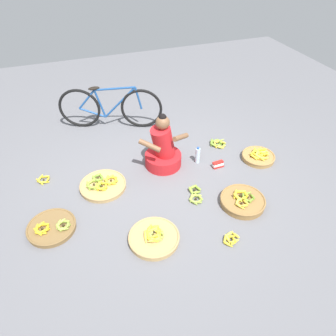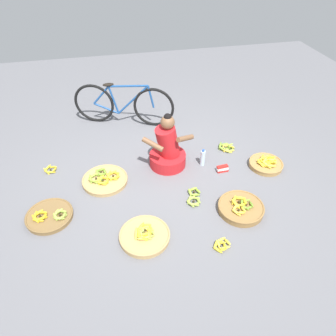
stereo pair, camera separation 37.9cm
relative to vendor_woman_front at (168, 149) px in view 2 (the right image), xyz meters
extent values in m
plane|color=slate|center=(-0.10, -0.30, -0.27)|extent=(10.00, 10.00, 0.00)
cylinder|color=red|center=(0.00, 0.00, -0.18)|extent=(0.52, 0.52, 0.18)
cylinder|color=red|center=(0.00, 0.00, 0.13)|extent=(0.40, 0.34, 0.48)
sphere|color=brown|center=(0.00, 0.00, 0.44)|extent=(0.19, 0.19, 0.19)
sphere|color=black|center=(0.00, 0.00, 0.51)|extent=(0.10, 0.10, 0.10)
cylinder|color=brown|center=(-0.23, -0.14, 0.22)|extent=(0.29, 0.24, 0.16)
cylinder|color=brown|center=(0.22, -0.09, 0.22)|extent=(0.29, 0.23, 0.16)
torus|color=black|center=(-0.96, 1.45, 0.07)|extent=(0.66, 0.28, 0.68)
torus|color=black|center=(0.00, 1.10, 0.07)|extent=(0.66, 0.28, 0.68)
cylinder|color=#1E4C8C|center=(-0.32, 1.22, 0.18)|extent=(0.53, 0.22, 0.55)
cylinder|color=#1E4C8C|center=(-0.63, 1.33, 0.16)|extent=(0.15, 0.08, 0.49)
cylinder|color=#1E4C8C|center=(-0.38, 1.24, 0.42)|extent=(0.62, 0.25, 0.08)
cylinder|color=#1E4C8C|center=(-0.76, 1.38, 0.00)|extent=(0.41, 0.17, 0.18)
cylinder|color=#1E4C8C|center=(-0.82, 1.40, 0.24)|extent=(0.31, 0.14, 0.35)
cylinder|color=#1E4C8C|center=(-0.03, 1.12, 0.26)|extent=(0.12, 0.07, 0.38)
ellipsoid|color=black|center=(-0.68, 1.35, 0.43)|extent=(0.18, 0.08, 0.05)
cylinder|color=olive|center=(0.68, -1.08, -0.23)|extent=(0.55, 0.55, 0.08)
torus|color=olive|center=(0.68, -1.08, -0.19)|extent=(0.56, 0.56, 0.02)
ellipsoid|color=olive|center=(0.80, -1.09, -0.16)|extent=(0.05, 0.13, 0.07)
ellipsoid|color=olive|center=(0.75, -1.03, -0.16)|extent=(0.13, 0.05, 0.07)
ellipsoid|color=olive|center=(0.69, -1.06, -0.16)|extent=(0.08, 0.13, 0.06)
ellipsoid|color=olive|center=(0.70, -1.12, -0.17)|extent=(0.11, 0.12, 0.05)
ellipsoid|color=olive|center=(0.76, -1.14, -0.17)|extent=(0.13, 0.08, 0.06)
sphere|color=#382D19|center=(0.74, -1.08, -0.16)|extent=(0.03, 0.03, 0.03)
ellipsoid|color=yellow|center=(0.73, -1.04, -0.15)|extent=(0.07, 0.15, 0.09)
ellipsoid|color=yellow|center=(0.70, -0.97, -0.16)|extent=(0.15, 0.10, 0.07)
ellipsoid|color=yellow|center=(0.62, -0.98, -0.16)|extent=(0.12, 0.14, 0.07)
ellipsoid|color=yellow|center=(0.61, -1.06, -0.15)|extent=(0.10, 0.15, 0.09)
ellipsoid|color=yellow|center=(0.70, -1.09, -0.15)|extent=(0.15, 0.10, 0.09)
sphere|color=#382D19|center=(0.67, -1.03, -0.16)|extent=(0.03, 0.03, 0.03)
ellipsoid|color=yellow|center=(0.67, -1.15, -0.16)|extent=(0.03, 0.13, 0.07)
ellipsoid|color=yellow|center=(0.62, -1.09, -0.16)|extent=(0.13, 0.05, 0.08)
ellipsoid|color=yellow|center=(0.58, -1.11, -0.16)|extent=(0.12, 0.11, 0.07)
ellipsoid|color=yellow|center=(0.57, -1.18, -0.16)|extent=(0.10, 0.12, 0.06)
ellipsoid|color=yellow|center=(0.63, -1.20, -0.16)|extent=(0.13, 0.06, 0.08)
sphere|color=#382D19|center=(0.61, -1.15, -0.16)|extent=(0.03, 0.03, 0.03)
cylinder|color=#A87F47|center=(1.37, -0.34, -0.24)|extent=(0.47, 0.47, 0.07)
torus|color=#A87F47|center=(1.37, -0.34, -0.20)|extent=(0.48, 0.48, 0.02)
ellipsoid|color=yellow|center=(1.49, -0.33, -0.17)|extent=(0.05, 0.14, 0.07)
ellipsoid|color=yellow|center=(1.46, -0.28, -0.17)|extent=(0.13, 0.10, 0.09)
ellipsoid|color=yellow|center=(1.40, -0.28, -0.17)|extent=(0.14, 0.08, 0.08)
ellipsoid|color=yellow|center=(1.38, -0.29, -0.18)|extent=(0.11, 0.13, 0.07)
ellipsoid|color=yellow|center=(1.37, -0.36, -0.18)|extent=(0.09, 0.14, 0.06)
ellipsoid|color=yellow|center=(1.42, -0.39, -0.17)|extent=(0.14, 0.04, 0.08)
ellipsoid|color=yellow|center=(1.45, -0.39, -0.17)|extent=(0.14, 0.09, 0.08)
sphere|color=#382D19|center=(1.42, -0.33, -0.18)|extent=(0.03, 0.03, 0.03)
ellipsoid|color=gold|center=(1.43, -0.35, -0.17)|extent=(0.07, 0.16, 0.07)
ellipsoid|color=gold|center=(1.38, -0.26, -0.18)|extent=(0.16, 0.05, 0.07)
ellipsoid|color=gold|center=(1.32, -0.28, -0.17)|extent=(0.13, 0.13, 0.09)
ellipsoid|color=gold|center=(1.31, -0.37, -0.17)|extent=(0.12, 0.14, 0.08)
ellipsoid|color=gold|center=(1.37, -0.40, -0.17)|extent=(0.16, 0.04, 0.08)
sphere|color=#382D19|center=(1.37, -0.33, -0.18)|extent=(0.03, 0.03, 0.03)
ellipsoid|color=yellow|center=(1.40, -0.33, -0.17)|extent=(0.07, 0.16, 0.09)
ellipsoid|color=yellow|center=(1.35, -0.28, -0.17)|extent=(0.16, 0.08, 0.10)
ellipsoid|color=yellow|center=(1.30, -0.29, -0.17)|extent=(0.16, 0.10, 0.08)
ellipsoid|color=yellow|center=(1.26, -0.37, -0.18)|extent=(0.07, 0.17, 0.06)
ellipsoid|color=yellow|center=(1.28, -0.40, -0.18)|extent=(0.14, 0.14, 0.06)
ellipsoid|color=yellow|center=(1.38, -0.41, -0.17)|extent=(0.15, 0.13, 0.07)
sphere|color=#382D19|center=(1.33, -0.35, -0.18)|extent=(0.03, 0.03, 0.03)
ellipsoid|color=yellow|center=(1.45, -0.39, -0.16)|extent=(0.05, 0.16, 0.10)
ellipsoid|color=yellow|center=(1.41, -0.33, -0.17)|extent=(0.16, 0.10, 0.08)
ellipsoid|color=yellow|center=(1.33, -0.34, -0.17)|extent=(0.15, 0.14, 0.08)
ellipsoid|color=yellow|center=(1.33, -0.43, -0.17)|extent=(0.13, 0.15, 0.09)
ellipsoid|color=yellow|center=(1.39, -0.46, -0.17)|extent=(0.16, 0.05, 0.08)
sphere|color=#382D19|center=(1.38, -0.39, -0.17)|extent=(0.04, 0.04, 0.04)
cylinder|color=tan|center=(-0.91, -0.19, -0.24)|extent=(0.60, 0.60, 0.05)
torus|color=tan|center=(-0.91, -0.19, -0.22)|extent=(0.61, 0.61, 0.02)
ellipsoid|color=yellow|center=(-0.73, -0.17, -0.19)|extent=(0.04, 0.14, 0.06)
ellipsoid|color=yellow|center=(-0.75, -0.13, -0.18)|extent=(0.12, 0.12, 0.08)
ellipsoid|color=yellow|center=(-0.80, -0.12, -0.19)|extent=(0.14, 0.05, 0.07)
ellipsoid|color=yellow|center=(-0.85, -0.14, -0.18)|extent=(0.10, 0.13, 0.08)
ellipsoid|color=yellow|center=(-0.85, -0.20, -0.18)|extent=(0.09, 0.14, 0.08)
ellipsoid|color=yellow|center=(-0.80, -0.24, -0.19)|extent=(0.14, 0.05, 0.07)
ellipsoid|color=yellow|center=(-0.76, -0.23, -0.19)|extent=(0.13, 0.11, 0.08)
sphere|color=#382D19|center=(-0.79, -0.18, -0.19)|extent=(0.03, 0.03, 0.03)
ellipsoid|color=olive|center=(-0.90, -0.06, -0.19)|extent=(0.06, 0.12, 0.06)
ellipsoid|color=olive|center=(-0.95, -0.02, -0.19)|extent=(0.12, 0.04, 0.07)
ellipsoid|color=olive|center=(-1.00, -0.08, -0.18)|extent=(0.06, 0.13, 0.08)
ellipsoid|color=olive|center=(-0.94, -0.12, -0.18)|extent=(0.13, 0.06, 0.08)
sphere|color=#382D19|center=(-0.95, -0.07, -0.19)|extent=(0.04, 0.04, 0.04)
ellipsoid|color=#8CAD38|center=(-0.95, -0.17, -0.19)|extent=(0.05, 0.16, 0.07)
ellipsoid|color=#8CAD38|center=(-0.99, -0.12, -0.19)|extent=(0.16, 0.10, 0.08)
ellipsoid|color=#8CAD38|center=(-1.05, -0.12, -0.19)|extent=(0.16, 0.10, 0.06)
ellipsoid|color=#8CAD38|center=(-1.09, -0.18, -0.19)|extent=(0.04, 0.16, 0.07)
ellipsoid|color=#8CAD38|center=(-1.06, -0.24, -0.19)|extent=(0.15, 0.11, 0.07)
ellipsoid|color=#8CAD38|center=(-1.00, -0.25, -0.18)|extent=(0.16, 0.08, 0.08)
sphere|color=#382D19|center=(-1.02, -0.18, -0.19)|extent=(0.03, 0.03, 0.03)
ellipsoid|color=yellow|center=(-0.88, -0.26, -0.19)|extent=(0.06, 0.13, 0.07)
ellipsoid|color=yellow|center=(-0.90, -0.21, -0.18)|extent=(0.12, 0.10, 0.08)
ellipsoid|color=yellow|center=(-0.96, -0.21, -0.18)|extent=(0.13, 0.10, 0.08)
ellipsoid|color=yellow|center=(-0.99, -0.25, -0.18)|extent=(0.04, 0.13, 0.08)
ellipsoid|color=yellow|center=(-0.95, -0.30, -0.18)|extent=(0.13, 0.07, 0.07)
ellipsoid|color=yellow|center=(-0.91, -0.30, -0.18)|extent=(0.13, 0.08, 0.08)
sphere|color=#382D19|center=(-0.93, -0.25, -0.19)|extent=(0.03, 0.03, 0.03)
cylinder|color=tan|center=(-0.53, -1.23, -0.24)|extent=(0.56, 0.56, 0.06)
torus|color=tan|center=(-0.53, -1.23, -0.21)|extent=(0.57, 0.57, 0.02)
ellipsoid|color=#9EB747|center=(-0.45, -1.23, -0.18)|extent=(0.06, 0.14, 0.08)
ellipsoid|color=#9EB747|center=(-0.47, -1.20, -0.18)|extent=(0.12, 0.11, 0.08)
ellipsoid|color=#9EB747|center=(-0.52, -1.19, -0.18)|extent=(0.14, 0.07, 0.06)
ellipsoid|color=#9EB747|center=(-0.56, -1.26, -0.18)|extent=(0.06, 0.14, 0.06)
ellipsoid|color=#9EB747|center=(-0.52, -1.30, -0.18)|extent=(0.14, 0.07, 0.06)
ellipsoid|color=#9EB747|center=(-0.48, -1.30, -0.18)|extent=(0.13, 0.08, 0.08)
sphere|color=#382D19|center=(-0.51, -1.24, -0.18)|extent=(0.03, 0.03, 0.03)
ellipsoid|color=yellow|center=(-0.46, -1.18, -0.18)|extent=(0.07, 0.15, 0.08)
ellipsoid|color=yellow|center=(-0.50, -1.13, -0.18)|extent=(0.15, 0.07, 0.07)
ellipsoid|color=yellow|center=(-0.56, -1.15, -0.18)|extent=(0.13, 0.13, 0.07)
ellipsoid|color=yellow|center=(-0.58, -1.22, -0.18)|extent=(0.09, 0.15, 0.06)
ellipsoid|color=yellow|center=(-0.50, -1.25, -0.18)|extent=(0.15, 0.07, 0.07)
sphere|color=#382D19|center=(-0.52, -1.19, -0.18)|extent=(0.03, 0.03, 0.03)
ellipsoid|color=yellow|center=(-0.48, -1.25, -0.18)|extent=(0.05, 0.16, 0.06)
ellipsoid|color=yellow|center=(-0.54, -1.17, -0.18)|extent=(0.16, 0.06, 0.09)
ellipsoid|color=yellow|center=(-0.62, -1.22, -0.18)|extent=(0.06, 0.16, 0.06)
ellipsoid|color=yellow|center=(-0.55, -1.31, -0.18)|extent=(0.16, 0.05, 0.07)
sphere|color=#382D19|center=(-0.55, -1.24, -0.18)|extent=(0.03, 0.03, 0.03)
ellipsoid|color=yellow|center=(-0.47, -1.25, -0.18)|extent=(0.06, 0.14, 0.06)
ellipsoid|color=yellow|center=(-0.49, -1.19, -0.18)|extent=(0.12, 0.12, 0.06)
ellipsoid|color=yellow|center=(-0.55, -1.18, -0.18)|extent=(0.14, 0.08, 0.07)
ellipsoid|color=yellow|center=(-0.59, -1.24, -0.18)|extent=(0.04, 0.14, 0.06)
ellipsoid|color=yellow|center=(-0.56, -1.29, -0.19)|extent=(0.14, 0.10, 0.05)
ellipsoid|color=yellow|center=(-0.51, -1.30, -0.18)|extent=(0.14, 0.08, 0.09)
sphere|color=#382D19|center=(-0.53, -1.24, -0.18)|extent=(0.03, 0.03, 0.03)
cylinder|color=brown|center=(-1.59, -0.70, -0.24)|extent=(0.54, 0.54, 0.05)
torus|color=brown|center=(-1.59, -0.70, -0.22)|extent=(0.56, 0.56, 0.02)
ellipsoid|color=#9EB747|center=(-1.41, -0.76, -0.18)|extent=(0.06, 0.13, 0.08)
ellipsoid|color=#9EB747|center=(-1.43, -0.71, -0.18)|extent=(0.12, 0.10, 0.08)
ellipsoid|color=#9EB747|center=(-1.48, -0.70, -0.19)|extent=(0.13, 0.08, 0.07)
ellipsoid|color=#9EB747|center=(-1.51, -0.72, -0.19)|extent=(0.10, 0.13, 0.07)
ellipsoid|color=#9EB747|center=(-1.51, -0.77, -0.19)|extent=(0.08, 0.13, 0.06)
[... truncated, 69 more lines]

